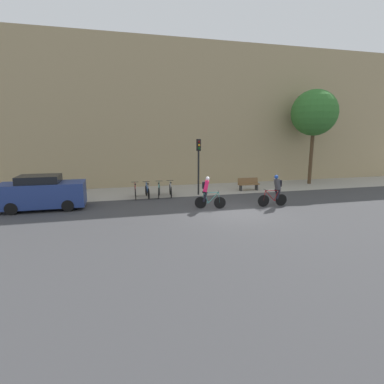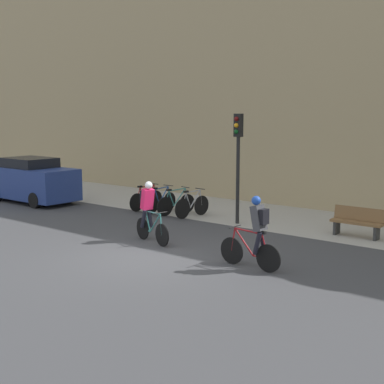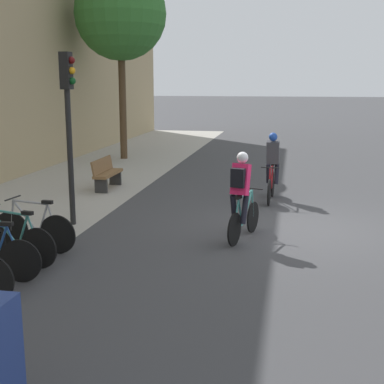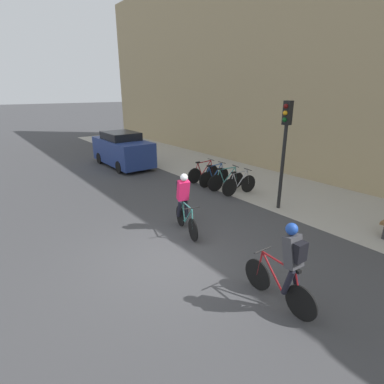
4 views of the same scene
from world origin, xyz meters
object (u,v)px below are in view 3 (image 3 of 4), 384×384
object	(u,v)px
cyclist_grey	(272,164)
bench	(107,173)
cyclist_pink	(241,194)
parked_bike_3	(34,229)
parked_bike_2	(13,241)
traffic_light_pole	(68,107)

from	to	relation	value
cyclist_grey	bench	bearing A→B (deg)	83.10
cyclist_pink	parked_bike_3	world-z (taller)	cyclist_pink
parked_bike_2	cyclist_pink	bearing A→B (deg)	-60.31
parked_bike_3	traffic_light_pole	size ratio (longest dim) A/B	0.46
traffic_light_pole	parked_bike_3	bearing A→B (deg)	-178.52
cyclist_grey	parked_bike_3	size ratio (longest dim) A/B	1.06
cyclist_grey	bench	world-z (taller)	cyclist_grey
traffic_light_pole	bench	size ratio (longest dim) A/B	2.38
cyclist_grey	parked_bike_2	bearing A→B (deg)	145.54
parked_bike_2	bench	distance (m)	6.60
cyclist_grey	traffic_light_pole	xyz separation A→B (m)	(-3.33, 4.16, 1.60)
parked_bike_2	bench	xyz separation A→B (m)	(6.57, 0.67, 0.05)
cyclist_pink	traffic_light_pole	size ratio (longest dim) A/B	0.48
cyclist_pink	parked_bike_3	xyz separation A→B (m)	(-1.34, 3.67, -0.53)
cyclist_pink	cyclist_grey	distance (m)	3.92
cyclist_grey	traffic_light_pole	size ratio (longest dim) A/B	0.48
cyclist_grey	parked_bike_2	xyz separation A→B (m)	(-5.99, 4.11, -0.53)
cyclist_pink	parked_bike_3	distance (m)	3.95
cyclist_grey	traffic_light_pole	world-z (taller)	traffic_light_pole
cyclist_pink	parked_bike_2	world-z (taller)	cyclist_pink
cyclist_pink	traffic_light_pole	bearing A→B (deg)	81.40
traffic_light_pole	cyclist_grey	bearing A→B (deg)	-51.30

